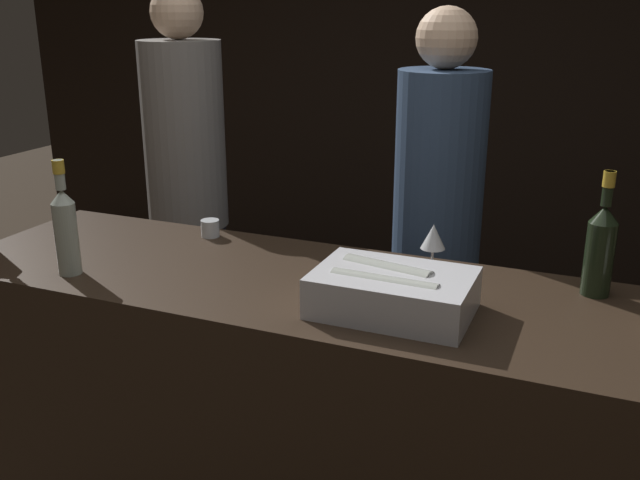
{
  "coord_description": "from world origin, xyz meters",
  "views": [
    {
      "loc": [
        0.75,
        -1.42,
        1.75
      ],
      "look_at": [
        0.0,
        0.38,
        1.1
      ],
      "focal_mm": 40.0,
      "sensor_mm": 36.0,
      "label": 1
    }
  ],
  "objects_px": {
    "candle_votive": "(210,228)",
    "champagne_bottle": "(600,246)",
    "person_blond_tee": "(437,223)",
    "wine_glass": "(433,238)",
    "ice_bin_with_bottles": "(392,291)",
    "person_in_hoodie": "(187,183)",
    "rose_wine_bottle": "(65,227)"
  },
  "relations": [
    {
      "from": "ice_bin_with_bottles",
      "to": "rose_wine_bottle",
      "type": "relative_size",
      "value": 1.18
    },
    {
      "from": "wine_glass",
      "to": "champagne_bottle",
      "type": "height_order",
      "value": "champagne_bottle"
    },
    {
      "from": "champagne_bottle",
      "to": "person_blond_tee",
      "type": "xyz_separation_m",
      "value": [
        -0.57,
        0.49,
        -0.14
      ]
    },
    {
      "from": "candle_votive",
      "to": "person_blond_tee",
      "type": "distance_m",
      "value": 0.82
    },
    {
      "from": "rose_wine_bottle",
      "to": "person_in_hoodie",
      "type": "relative_size",
      "value": 0.19
    },
    {
      "from": "wine_glass",
      "to": "rose_wine_bottle",
      "type": "distance_m",
      "value": 1.08
    },
    {
      "from": "ice_bin_with_bottles",
      "to": "champagne_bottle",
      "type": "xyz_separation_m",
      "value": [
        0.49,
        0.33,
        0.08
      ]
    },
    {
      "from": "candle_votive",
      "to": "ice_bin_with_bottles",
      "type": "bearing_deg",
      "value": -25.43
    },
    {
      "from": "candle_votive",
      "to": "champagne_bottle",
      "type": "bearing_deg",
      "value": -1.43
    },
    {
      "from": "person_blond_tee",
      "to": "champagne_bottle",
      "type": "bearing_deg",
      "value": 89.9
    },
    {
      "from": "wine_glass",
      "to": "candle_votive",
      "type": "xyz_separation_m",
      "value": [
        -0.79,
        0.04,
        -0.08
      ]
    },
    {
      "from": "ice_bin_with_bottles",
      "to": "candle_votive",
      "type": "height_order",
      "value": "ice_bin_with_bottles"
    },
    {
      "from": "champagne_bottle",
      "to": "candle_votive",
      "type": "bearing_deg",
      "value": 178.57
    },
    {
      "from": "candle_votive",
      "to": "person_blond_tee",
      "type": "relative_size",
      "value": 0.04
    },
    {
      "from": "person_in_hoodie",
      "to": "person_blond_tee",
      "type": "relative_size",
      "value": 1.04
    },
    {
      "from": "ice_bin_with_bottles",
      "to": "candle_votive",
      "type": "bearing_deg",
      "value": 154.57
    },
    {
      "from": "champagne_bottle",
      "to": "person_blond_tee",
      "type": "bearing_deg",
      "value": 139.25
    },
    {
      "from": "ice_bin_with_bottles",
      "to": "candle_votive",
      "type": "xyz_separation_m",
      "value": [
        -0.77,
        0.36,
        -0.03
      ]
    },
    {
      "from": "candle_votive",
      "to": "person_blond_tee",
      "type": "bearing_deg",
      "value": 33.87
    },
    {
      "from": "candle_votive",
      "to": "person_blond_tee",
      "type": "height_order",
      "value": "person_blond_tee"
    },
    {
      "from": "person_blond_tee",
      "to": "ice_bin_with_bottles",
      "type": "bearing_deg",
      "value": 46.41
    },
    {
      "from": "wine_glass",
      "to": "rose_wine_bottle",
      "type": "bearing_deg",
      "value": -156.4
    },
    {
      "from": "ice_bin_with_bottles",
      "to": "wine_glass",
      "type": "relative_size",
      "value": 2.73
    },
    {
      "from": "ice_bin_with_bottles",
      "to": "wine_glass",
      "type": "height_order",
      "value": "wine_glass"
    },
    {
      "from": "ice_bin_with_bottles",
      "to": "rose_wine_bottle",
      "type": "xyz_separation_m",
      "value": [
        -0.97,
        -0.11,
        0.09
      ]
    },
    {
      "from": "person_blond_tee",
      "to": "wine_glass",
      "type": "bearing_deg",
      "value": 52.92
    },
    {
      "from": "ice_bin_with_bottles",
      "to": "rose_wine_bottle",
      "type": "height_order",
      "value": "rose_wine_bottle"
    },
    {
      "from": "candle_votive",
      "to": "champagne_bottle",
      "type": "distance_m",
      "value": 1.26
    },
    {
      "from": "wine_glass",
      "to": "candle_votive",
      "type": "height_order",
      "value": "wine_glass"
    },
    {
      "from": "champagne_bottle",
      "to": "person_in_hoodie",
      "type": "distance_m",
      "value": 1.73
    },
    {
      "from": "ice_bin_with_bottles",
      "to": "person_in_hoodie",
      "type": "xyz_separation_m",
      "value": [
        -1.16,
        0.84,
        -0.01
      ]
    },
    {
      "from": "candle_votive",
      "to": "person_in_hoodie",
      "type": "distance_m",
      "value": 0.62
    }
  ]
}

